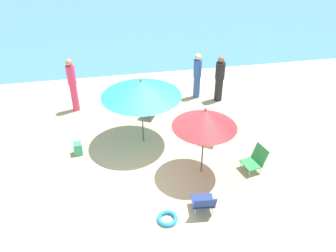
{
  "coord_description": "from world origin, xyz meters",
  "views": [
    {
      "loc": [
        -0.97,
        -6.7,
        5.67
      ],
      "look_at": [
        0.45,
        0.79,
        0.7
      ],
      "focal_mm": 36.34,
      "sensor_mm": 36.0,
      "label": 1
    }
  ],
  "objects_px": {
    "beach_chair_b": "(150,106)",
    "beach_chair_d": "(211,132)",
    "umbrella_teal": "(141,89)",
    "swim_ring": "(167,218)",
    "beach_chair_c": "(204,202)",
    "person_a": "(220,79)",
    "person_b": "(73,84)",
    "umbrella_red": "(205,118)",
    "beach_bag": "(78,148)",
    "person_c": "(197,75)",
    "beach_chair_a": "(256,159)"
  },
  "relations": [
    {
      "from": "beach_chair_b",
      "to": "beach_chair_d",
      "type": "height_order",
      "value": "beach_chair_b"
    },
    {
      "from": "umbrella_teal",
      "to": "swim_ring",
      "type": "height_order",
      "value": "umbrella_teal"
    },
    {
      "from": "beach_chair_c",
      "to": "person_a",
      "type": "height_order",
      "value": "person_a"
    },
    {
      "from": "person_b",
      "to": "swim_ring",
      "type": "height_order",
      "value": "person_b"
    },
    {
      "from": "beach_chair_c",
      "to": "person_a",
      "type": "bearing_deg",
      "value": -15.84
    },
    {
      "from": "umbrella_red",
      "to": "swim_ring",
      "type": "distance_m",
      "value": 2.37
    },
    {
      "from": "beach_bag",
      "to": "umbrella_red",
      "type": "bearing_deg",
      "value": -23.46
    },
    {
      "from": "umbrella_red",
      "to": "person_a",
      "type": "distance_m",
      "value": 3.96
    },
    {
      "from": "beach_chair_b",
      "to": "umbrella_red",
      "type": "bearing_deg",
      "value": 45.88
    },
    {
      "from": "beach_chair_b",
      "to": "beach_chair_c",
      "type": "distance_m",
      "value": 4.31
    },
    {
      "from": "person_c",
      "to": "swim_ring",
      "type": "bearing_deg",
      "value": -167.82
    },
    {
      "from": "beach_chair_d",
      "to": "swim_ring",
      "type": "height_order",
      "value": "beach_chair_d"
    },
    {
      "from": "beach_chair_c",
      "to": "beach_chair_a",
      "type": "bearing_deg",
      "value": -49.81
    },
    {
      "from": "beach_chair_d",
      "to": "person_c",
      "type": "height_order",
      "value": "person_c"
    },
    {
      "from": "person_b",
      "to": "beach_bag",
      "type": "height_order",
      "value": "person_b"
    },
    {
      "from": "umbrella_teal",
      "to": "swim_ring",
      "type": "relative_size",
      "value": 4.76
    },
    {
      "from": "beach_chair_b",
      "to": "swim_ring",
      "type": "xyz_separation_m",
      "value": [
        -0.25,
        -4.34,
        -0.32
      ]
    },
    {
      "from": "umbrella_red",
      "to": "person_b",
      "type": "relative_size",
      "value": 1.05
    },
    {
      "from": "beach_chair_d",
      "to": "swim_ring",
      "type": "relative_size",
      "value": 1.52
    },
    {
      "from": "beach_chair_a",
      "to": "swim_ring",
      "type": "relative_size",
      "value": 1.47
    },
    {
      "from": "beach_chair_b",
      "to": "person_b",
      "type": "bearing_deg",
      "value": -80.33
    },
    {
      "from": "person_c",
      "to": "swim_ring",
      "type": "height_order",
      "value": "person_c"
    },
    {
      "from": "umbrella_teal",
      "to": "person_a",
      "type": "relative_size",
      "value": 1.35
    },
    {
      "from": "umbrella_red",
      "to": "beach_chair_a",
      "type": "xyz_separation_m",
      "value": [
        1.35,
        -0.16,
        -1.26
      ]
    },
    {
      "from": "beach_chair_a",
      "to": "beach_chair_c",
      "type": "height_order",
      "value": "beach_chair_a"
    },
    {
      "from": "beach_chair_b",
      "to": "person_b",
      "type": "height_order",
      "value": "person_b"
    },
    {
      "from": "umbrella_teal",
      "to": "person_a",
      "type": "xyz_separation_m",
      "value": [
        2.84,
        1.95,
        -0.87
      ]
    },
    {
      "from": "swim_ring",
      "to": "umbrella_teal",
      "type": "bearing_deg",
      "value": 92.48
    },
    {
      "from": "swim_ring",
      "to": "beach_bag",
      "type": "xyz_separation_m",
      "value": [
        -1.94,
        2.73,
        0.13
      ]
    },
    {
      "from": "beach_chair_b",
      "to": "person_a",
      "type": "height_order",
      "value": "person_a"
    },
    {
      "from": "beach_chair_a",
      "to": "person_a",
      "type": "distance_m",
      "value": 3.75
    },
    {
      "from": "umbrella_teal",
      "to": "beach_bag",
      "type": "bearing_deg",
      "value": -171.53
    },
    {
      "from": "beach_chair_d",
      "to": "person_b",
      "type": "height_order",
      "value": "person_b"
    },
    {
      "from": "beach_chair_d",
      "to": "swim_ring",
      "type": "bearing_deg",
      "value": 2.49
    },
    {
      "from": "umbrella_red",
      "to": "person_c",
      "type": "xyz_separation_m",
      "value": [
        0.9,
        3.91,
        -0.77
      ]
    },
    {
      "from": "umbrella_teal",
      "to": "beach_chair_c",
      "type": "xyz_separation_m",
      "value": [
        0.94,
        -2.93,
        -1.37
      ]
    },
    {
      "from": "beach_chair_a",
      "to": "beach_bag",
      "type": "relative_size",
      "value": 1.92
    },
    {
      "from": "umbrella_red",
      "to": "beach_bag",
      "type": "distance_m",
      "value": 3.64
    },
    {
      "from": "umbrella_teal",
      "to": "beach_chair_c",
      "type": "bearing_deg",
      "value": -72.21
    },
    {
      "from": "person_a",
      "to": "umbrella_red",
      "type": "bearing_deg",
      "value": 168.7
    },
    {
      "from": "umbrella_teal",
      "to": "person_a",
      "type": "bearing_deg",
      "value": 34.42
    },
    {
      "from": "umbrella_teal",
      "to": "beach_chair_b",
      "type": "relative_size",
      "value": 3.08
    },
    {
      "from": "umbrella_teal",
      "to": "person_c",
      "type": "height_order",
      "value": "umbrella_teal"
    },
    {
      "from": "beach_chair_b",
      "to": "swim_ring",
      "type": "relative_size",
      "value": 1.55
    },
    {
      "from": "beach_chair_c",
      "to": "beach_chair_d",
      "type": "bearing_deg",
      "value": -14.48
    },
    {
      "from": "person_b",
      "to": "umbrella_teal",
      "type": "bearing_deg",
      "value": -27.38
    },
    {
      "from": "umbrella_teal",
      "to": "swim_ring",
      "type": "xyz_separation_m",
      "value": [
        0.13,
        -3.0,
        -1.62
      ]
    },
    {
      "from": "beach_bag",
      "to": "person_c",
      "type": "bearing_deg",
      "value": 32.98
    },
    {
      "from": "person_b",
      "to": "person_c",
      "type": "relative_size",
      "value": 1.12
    },
    {
      "from": "beach_chair_b",
      "to": "person_b",
      "type": "relative_size",
      "value": 0.39
    }
  ]
}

